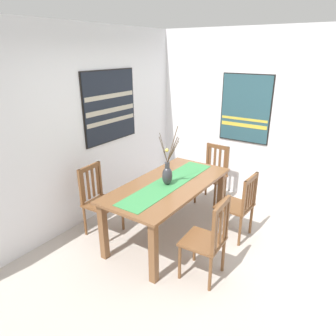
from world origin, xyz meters
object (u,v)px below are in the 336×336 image
chair_0 (213,173)px  chair_2 (239,204)px  chair_3 (208,239)px  chair_1 (99,199)px  painting_on_back_wall (110,106)px  dining_table (169,191)px  painting_on_side_wall (246,109)px  centerpiece_vase (167,174)px

chair_0 → chair_2: 1.08m
chair_3 → chair_0: bearing=24.5°
chair_0 → chair_1: 1.90m
chair_2 → painting_on_back_wall: size_ratio=0.87×
chair_1 → chair_3: size_ratio=0.99×
dining_table → painting_on_side_wall: (1.75, -0.30, 0.83)m
dining_table → centerpiece_vase: size_ratio=2.48×
chair_0 → painting_on_back_wall: painting_on_back_wall is taller
dining_table → centerpiece_vase: bearing=-167.8°
chair_2 → chair_3: bearing=-178.7°
dining_table → chair_3: (-0.45, -0.81, -0.17)m
dining_table → chair_0: size_ratio=1.96×
centerpiece_vase → chair_1: (-0.40, 0.84, -0.43)m
centerpiece_vase → painting_on_side_wall: painting_on_side_wall is taller
chair_3 → painting_on_side_wall: bearing=12.9°
chair_2 → dining_table: bearing=121.7°
centerpiece_vase → painting_on_back_wall: painting_on_back_wall is taller
dining_table → painting_on_back_wall: size_ratio=1.77×
chair_2 → chair_3: chair_3 is taller
chair_1 → chair_2: size_ratio=1.05×
dining_table → chair_1: 0.96m
chair_3 → painting_on_side_wall: 2.47m
chair_1 → painting_on_side_wall: size_ratio=0.88×
dining_table → chair_2: bearing=-58.3°
centerpiece_vase → chair_2: centerpiece_vase is taller
chair_2 → chair_3: 0.94m
painting_on_side_wall → chair_0: bearing=151.3°
painting_on_back_wall → painting_on_side_wall: (1.47, -1.53, -0.10)m
dining_table → painting_on_back_wall: painting_on_back_wall is taller
centerpiece_vase → chair_2: (0.53, -0.77, -0.43)m
chair_1 → dining_table: bearing=-61.9°
painting_on_back_wall → chair_1: bearing=-151.3°
centerpiece_vase → chair_3: size_ratio=0.77×
chair_3 → chair_2: bearing=1.3°
chair_1 → painting_on_back_wall: painting_on_back_wall is taller
chair_0 → chair_1: bearing=153.2°
chair_2 → centerpiece_vase: bearing=124.2°
chair_0 → chair_1: chair_1 is taller
chair_0 → chair_3: size_ratio=0.98×
chair_3 → painting_on_back_wall: painting_on_back_wall is taller
chair_0 → chair_1: size_ratio=0.98×
dining_table → centerpiece_vase: centerpiece_vase is taller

